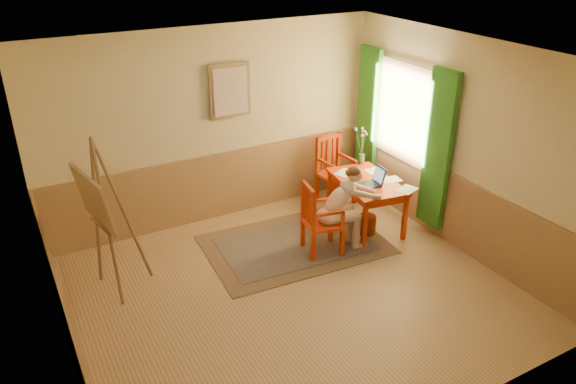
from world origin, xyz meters
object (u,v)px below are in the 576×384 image
figure (343,205)px  laptop (371,182)px  chair_left (319,219)px  chair_back (334,170)px  table (367,186)px  easel (98,205)px

figure → laptop: size_ratio=2.81×
chair_left → laptop: bearing=9.1°
chair_back → chair_left: bearing=-130.3°
chair_left → figure: (0.33, -0.05, 0.15)m
table → chair_back: (0.05, 0.91, -0.11)m
chair_left → chair_back: chair_back is taller
chair_left → easel: easel is taller
chair_left → easel: bearing=170.3°
laptop → easel: (-3.55, 0.30, 0.39)m
table → easel: (-3.60, 0.15, 0.53)m
table → chair_left: size_ratio=1.28×
figure → easel: (-2.96, 0.50, 0.51)m
table → easel: size_ratio=0.66×
chair_back → table: bearing=-93.3°
chair_left → figure: figure is taller
chair_back → easel: (-3.65, -0.76, 0.64)m
table → laptop: size_ratio=3.05×
figure → easel: size_ratio=0.60×
easel → chair_left: bearing=-9.7°
table → chair_back: bearing=86.7°
chair_back → easel: bearing=-168.2°
figure → chair_left: bearing=171.3°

